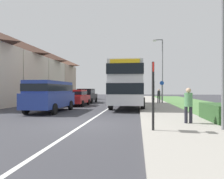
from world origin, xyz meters
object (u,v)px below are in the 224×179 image
parked_van_blue (50,94)px  parked_car_black (86,95)px  parked_car_red (77,97)px  pedestrian_walking_away (159,95)px  pedestrian_at_stop (188,104)px  double_decker_bus (128,84)px  street_lamp_near (220,11)px  cycle_route_sign (162,91)px  street_lamp_mid (161,67)px  bus_stop_sign (153,91)px

parked_van_blue → parked_car_black: bearing=89.7°
parked_car_red → parked_van_blue: bearing=-92.4°
parked_car_red → pedestrian_walking_away: size_ratio=2.35×
pedestrian_at_stop → parked_car_red: bearing=127.9°
double_decker_bus → parked_van_blue: bearing=-137.3°
pedestrian_walking_away → street_lamp_near: size_ratio=0.21×
parked_car_black → street_lamp_near: street_lamp_near is taller
parked_car_black → pedestrian_at_stop: bearing=-61.2°
parked_car_black → pedestrian_at_stop: (8.33, -15.12, 0.05)m
parked_car_red → street_lamp_near: size_ratio=0.50×
pedestrian_walking_away → double_decker_bus: bearing=-122.8°
parked_van_blue → pedestrian_at_stop: bearing=-29.6°
pedestrian_at_stop → street_lamp_near: (0.81, -1.38, 3.52)m
parked_car_black → pedestrian_walking_away: bearing=-2.7°
parked_van_blue → cycle_route_sign: 12.22m
parked_van_blue → pedestrian_walking_away: parked_van_blue is taller
cycle_route_sign → parked_van_blue: bearing=-135.7°
parked_car_red → pedestrian_at_stop: 13.27m
street_lamp_near → street_lamp_mid: bearing=91.3°
bus_stop_sign → street_lamp_mid: 16.70m
parked_van_blue → street_lamp_near: size_ratio=0.66×
bus_stop_sign → cycle_route_sign: 15.24m
pedestrian_walking_away → bus_stop_sign: (-1.84, -16.52, 0.56)m
pedestrian_walking_away → bus_stop_sign: bearing=-96.3°
pedestrian_walking_away → street_lamp_mid: (0.27, -0.17, 3.20)m
pedestrian_at_stop → street_lamp_mid: 14.91m
cycle_route_sign → street_lamp_mid: 3.02m
bus_stop_sign → parked_car_black: bearing=111.5°
double_decker_bus → bus_stop_sign: size_ratio=4.04×
pedestrian_walking_away → street_lamp_mid: bearing=-31.6°
pedestrian_at_stop → street_lamp_near: bearing=-59.6°
parked_car_black → bus_stop_sign: bus_stop_sign is taller
double_decker_bus → parked_car_red: 5.31m
parked_van_blue → parked_car_red: size_ratio=1.32×
parked_van_blue → parked_car_black: size_ratio=1.26×
bus_stop_sign → cycle_route_sign: bus_stop_sign is taller
parked_car_black → street_lamp_mid: (8.79, -0.56, 3.25)m
cycle_route_sign → pedestrian_at_stop: bearing=-91.5°
pedestrian_at_stop → cycle_route_sign: cycle_route_sign is taller
bus_stop_sign → street_lamp_mid: bearing=82.6°
bus_stop_sign → street_lamp_near: 3.87m
parked_car_black → street_lamp_mid: bearing=-3.7°
parked_van_blue → street_lamp_near: (9.20, -6.15, 3.20)m
bus_stop_sign → pedestrian_walking_away: bearing=83.7°
double_decker_bus → street_lamp_near: street_lamp_near is taller
parked_van_blue → pedestrian_at_stop: (8.39, -4.77, -0.32)m
parked_van_blue → bus_stop_sign: bearing=-44.3°
parked_car_black → cycle_route_sign: size_ratio=1.64×
parked_van_blue → street_lamp_mid: 13.51m
parked_car_black → parked_van_blue: bearing=-90.3°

